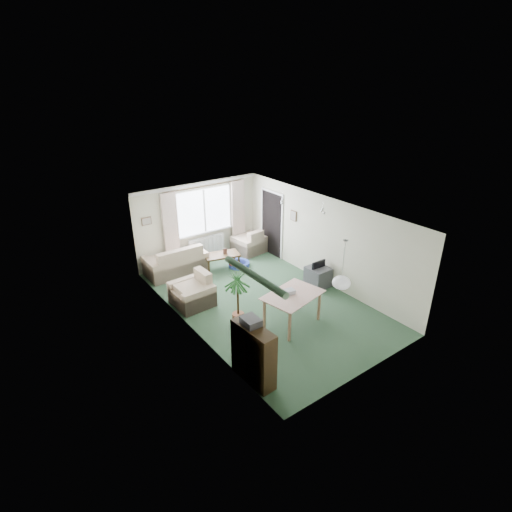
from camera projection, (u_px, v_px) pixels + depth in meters
ground at (263, 301)px, 10.09m from camera, size 6.50×6.50×0.00m
window at (204, 211)px, 11.94m from camera, size 1.80×0.03×1.30m
curtain_rod at (204, 186)px, 11.56m from camera, size 2.60×0.03×0.03m
curtain_left at (171, 227)px, 11.35m from camera, size 0.45×0.08×2.00m
curtain_right at (238, 212)px, 12.58m from camera, size 0.45×0.08×2.00m
radiator at (207, 245)px, 12.37m from camera, size 1.20×0.10×0.55m
doorway at (272, 224)px, 12.35m from camera, size 0.03×0.95×2.00m
pendant_lamp at (341, 283)px, 7.88m from camera, size 0.36×0.36×0.36m
tinsel_garland at (254, 276)px, 6.42m from camera, size 1.60×1.60×0.12m
bauble_cluster_a at (282, 199)px, 10.52m from camera, size 0.20×0.20×0.20m
bauble_cluster_b at (323, 209)px, 9.79m from camera, size 0.20×0.20×0.20m
wall_picture_back at (146, 221)px, 10.96m from camera, size 0.28×0.03×0.22m
wall_picture_right at (294, 216)px, 11.38m from camera, size 0.03×0.24×0.30m
sofa at (176, 259)px, 11.37m from camera, size 1.70×0.92×0.85m
armchair_corner at (249, 241)px, 12.71m from camera, size 0.98×0.94×0.79m
armchair_left at (192, 290)px, 9.79m from camera, size 0.91×0.95×0.83m
coffee_table at (222, 261)px, 11.72m from camera, size 1.11×0.80×0.45m
photo_frame at (225, 251)px, 11.63m from camera, size 0.12×0.04×0.16m
bookshelf at (253, 354)px, 7.27m from camera, size 0.38×0.97×1.16m
hifi_box at (251, 321)px, 7.09m from camera, size 0.29×0.36×0.14m
houseplant at (238, 297)px, 8.92m from camera, size 0.71×0.71×1.39m
dining_table at (292, 310)px, 9.03m from camera, size 1.35×1.04×0.76m
gift_box at (289, 292)px, 8.87m from camera, size 0.27×0.21×0.12m
tv_cube at (318, 277)px, 10.74m from camera, size 0.54×0.59×0.53m
pet_bed at (239, 264)px, 11.91m from camera, size 0.81×0.81×0.13m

